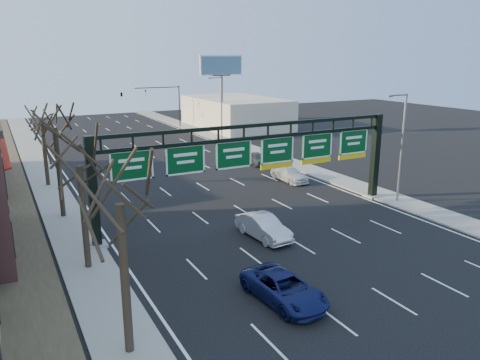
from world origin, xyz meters
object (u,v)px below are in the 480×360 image
sign_gantry (258,158)px  car_silver_sedan (263,227)px  car_white_wagon (289,174)px  car_blue_suv (284,288)px

sign_gantry → car_silver_sedan: bearing=-114.0°
sign_gantry → car_silver_sedan: sign_gantry is taller
car_white_wagon → sign_gantry: bearing=-138.0°
car_white_wagon → car_blue_suv: bearing=-126.4°
sign_gantry → car_white_wagon: (8.21, 7.98, -3.95)m
sign_gantry → car_silver_sedan: (-1.64, -3.70, -3.85)m
sign_gantry → car_white_wagon: size_ratio=5.25×
sign_gantry → car_white_wagon: 12.11m
car_silver_sedan → car_white_wagon: 15.28m
sign_gantry → car_white_wagon: bearing=44.2°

